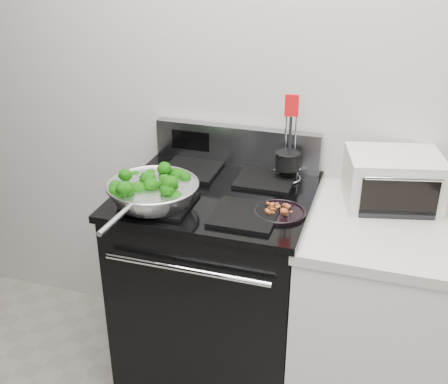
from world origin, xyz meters
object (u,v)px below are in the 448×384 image
at_px(gas_range, 217,284).
at_px(skillet, 153,192).
at_px(utensil_holder, 287,165).
at_px(toaster_oven, 393,179).
at_px(bacon_plate, 280,210).

xyz_separation_m(gas_range, skillet, (-0.20, -0.18, 0.52)).
xyz_separation_m(gas_range, utensil_holder, (0.25, 0.20, 0.53)).
distance_m(skillet, toaster_oven, 0.95).
distance_m(bacon_plate, toaster_oven, 0.49).
bearing_deg(bacon_plate, skillet, -171.75).
bearing_deg(utensil_holder, gas_range, -149.86).
xyz_separation_m(bacon_plate, utensil_holder, (-0.04, 0.32, 0.05)).
relative_size(gas_range, bacon_plate, 5.75).
height_order(gas_range, bacon_plate, gas_range).
bearing_deg(bacon_plate, toaster_oven, 35.39).
bearing_deg(skillet, utensil_holder, 43.05).
xyz_separation_m(skillet, utensil_holder, (0.45, 0.39, 0.01)).
bearing_deg(toaster_oven, utensil_holder, 162.29).
bearing_deg(toaster_oven, bacon_plate, -157.71).
bearing_deg(gas_range, toaster_oven, 13.84).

